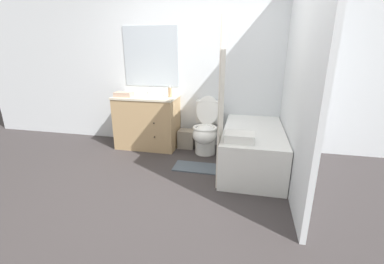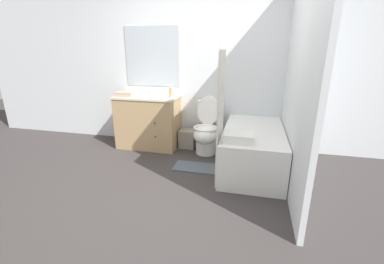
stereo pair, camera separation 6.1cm
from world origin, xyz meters
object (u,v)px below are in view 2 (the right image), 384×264
object	(u,v)px
soap_dispenser	(171,92)
sink_faucet	(152,92)
bath_towel_folded	(239,138)
tissue_box	(162,93)
bath_mat	(196,167)
hand_towel_folded	(125,94)
vanity_cabinet	(149,121)
toilet	(207,130)
bathtub	(253,149)
wastebasket	(187,139)

from	to	relation	value
soap_dispenser	sink_faucet	bearing A→B (deg)	151.85
soap_dispenser	bath_towel_folded	bearing A→B (deg)	-40.71
sink_faucet	soap_dispenser	xyz separation A→B (m)	(0.40, -0.21, 0.04)
tissue_box	bath_mat	world-z (taller)	tissue_box
hand_towel_folded	tissue_box	bearing A→B (deg)	23.01
tissue_box	bath_mat	distance (m)	1.36
vanity_cabinet	toilet	size ratio (longest dim) A/B	1.13
toilet	bath_towel_folded	size ratio (longest dim) A/B	2.59
soap_dispenser	bath_mat	xyz separation A→B (m)	(0.54, -0.63, -0.91)
toilet	bath_mat	xyz separation A→B (m)	(-0.04, -0.59, -0.35)
soap_dispenser	vanity_cabinet	bearing A→B (deg)	177.46
bath_mat	hand_towel_folded	bearing A→B (deg)	157.41
toilet	bathtub	bearing A→B (deg)	-29.13
vanity_cabinet	wastebasket	size ratio (longest dim) A/B	3.32
vanity_cabinet	bathtub	world-z (taller)	vanity_cabinet
soap_dispenser	bath_mat	bearing A→B (deg)	-49.67
bath_mat	bathtub	bearing A→B (deg)	15.05
hand_towel_folded	soap_dispenser	bearing A→B (deg)	9.13
bathtub	hand_towel_folded	world-z (taller)	hand_towel_folded
tissue_box	hand_towel_folded	distance (m)	0.56
wastebasket	tissue_box	size ratio (longest dim) A/B	2.16
toilet	tissue_box	size ratio (longest dim) A/B	6.32
sink_faucet	bath_mat	distance (m)	1.53
sink_faucet	bathtub	world-z (taller)	sink_faucet
vanity_cabinet	wastebasket	distance (m)	0.69
vanity_cabinet	bath_mat	bearing A→B (deg)	-34.87
toilet	bath_mat	size ratio (longest dim) A/B	1.45
soap_dispenser	bath_mat	size ratio (longest dim) A/B	0.29
tissue_box	sink_faucet	bearing A→B (deg)	153.00
wastebasket	soap_dispenser	bearing A→B (deg)	-159.59
toilet	soap_dispenser	distance (m)	0.80
toilet	sink_faucet	bearing A→B (deg)	165.19
vanity_cabinet	sink_faucet	world-z (taller)	sink_faucet
vanity_cabinet	sink_faucet	distance (m)	0.49
soap_dispenser	wastebasket	bearing A→B (deg)	20.41
tissue_box	bath_towel_folded	xyz separation A→B (m)	(1.29, -1.06, -0.29)
soap_dispenser	bath_towel_folded	world-z (taller)	soap_dispenser
tissue_box	soap_dispenser	bearing A→B (deg)	-29.37
hand_towel_folded	toilet	bearing A→B (deg)	3.10
bath_towel_folded	wastebasket	bearing A→B (deg)	130.04
bathtub	soap_dispenser	bearing A→B (deg)	161.16
hand_towel_folded	wastebasket	bearing A→B (deg)	12.03
wastebasket	bath_mat	size ratio (longest dim) A/B	0.49
bathtub	wastebasket	bearing A→B (deg)	153.38
hand_towel_folded	bath_towel_folded	bearing A→B (deg)	-24.78
bathtub	tissue_box	bearing A→B (deg)	159.70
wastebasket	bath_towel_folded	size ratio (longest dim) A/B	0.89
sink_faucet	bathtub	distance (m)	1.89
vanity_cabinet	tissue_box	size ratio (longest dim) A/B	7.17
vanity_cabinet	hand_towel_folded	bearing A→B (deg)	-157.22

